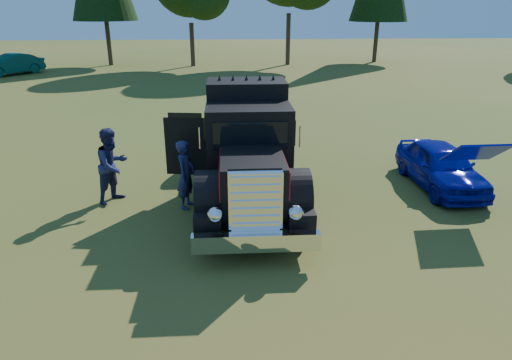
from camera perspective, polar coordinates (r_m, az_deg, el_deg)
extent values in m
plane|color=#2A5118|center=(10.97, 2.74, -5.14)|extent=(120.00, 120.00, 0.00)
cylinder|color=#2D2116|center=(40.20, 4.03, 17.14)|extent=(0.36, 0.36, 4.14)
cylinder|color=#2D2116|center=(39.51, -7.97, 16.40)|extent=(0.36, 0.36, 3.42)
cylinder|color=#2D2116|center=(41.55, -18.01, 16.72)|extent=(0.36, 0.36, 4.68)
cylinder|color=#2D2116|center=(43.39, 14.80, 17.06)|extent=(0.36, 0.36, 4.50)
cylinder|color=black|center=(10.02, -6.43, -4.44)|extent=(0.32, 1.10, 1.10)
cylinder|color=black|center=(10.12, 5.55, -4.13)|extent=(0.32, 1.10, 1.10)
cylinder|color=black|center=(14.50, -5.59, 3.78)|extent=(0.32, 1.10, 1.10)
cylinder|color=black|center=(14.56, 2.71, 3.94)|extent=(0.32, 1.10, 1.10)
cylinder|color=black|center=(14.49, -4.28, 3.81)|extent=(0.32, 1.10, 1.10)
cylinder|color=black|center=(14.53, 1.41, 3.92)|extent=(0.32, 1.10, 1.10)
cube|color=black|center=(12.39, -1.06, 1.16)|extent=(1.60, 6.40, 0.28)
cube|color=white|center=(8.90, 0.03, -7.76)|extent=(2.50, 0.22, 0.36)
cube|color=white|center=(8.86, -0.09, -2.86)|extent=(1.05, 0.30, 1.30)
cube|color=black|center=(9.81, -0.45, -0.10)|extent=(1.35, 1.80, 1.10)
cube|color=#A11118|center=(9.73, -4.52, 0.91)|extent=(0.02, 1.80, 0.60)
cube|color=#A11118|center=(9.80, 3.58, 1.08)|extent=(0.02, 1.80, 0.60)
cylinder|color=black|center=(9.85, -5.95, -2.33)|extent=(0.55, 1.24, 1.24)
cylinder|color=black|center=(9.94, 5.07, -2.07)|extent=(0.55, 1.24, 1.24)
sphere|color=white|center=(8.87, -5.11, -4.33)|extent=(0.32, 0.32, 0.32)
sphere|color=white|center=(8.96, 4.94, -4.08)|extent=(0.32, 0.32, 0.32)
cube|color=black|center=(11.19, -0.88, 3.97)|extent=(2.05, 1.30, 2.10)
cube|color=black|center=(10.41, -0.72, 5.51)|extent=(1.70, 0.05, 0.65)
cube|color=black|center=(12.38, -1.16, 6.63)|extent=(2.05, 1.30, 2.50)
cube|color=black|center=(14.19, -1.42, 5.17)|extent=(2.00, 2.00, 0.35)
cube|color=black|center=(11.81, -8.68, 4.15)|extent=(1.10, 0.21, 1.50)
cube|color=#9C3916|center=(11.90, -8.65, 3.53)|extent=(0.84, 0.13, 0.75)
imported|color=#07089E|center=(13.79, 22.09, 1.67)|extent=(1.56, 3.69, 1.24)
cube|color=#07089E|center=(12.07, 25.78, 3.11)|extent=(1.32, 0.96, 0.67)
imported|color=#1D2045|center=(11.51, -8.77, 0.67)|extent=(0.58, 0.73, 1.75)
imported|color=navy|center=(12.29, -17.49, 1.76)|extent=(1.14, 1.20, 1.96)
imported|color=#0A3F3D|center=(38.60, -28.31, 12.61)|extent=(4.04, 4.48, 1.48)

